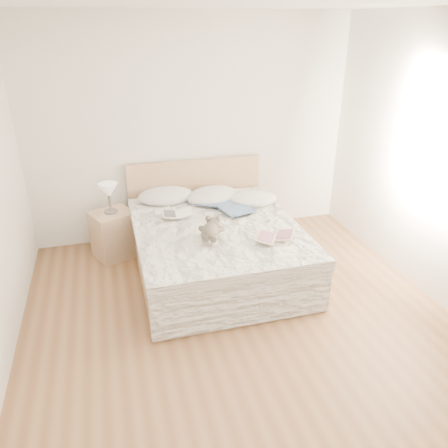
{
  "coord_description": "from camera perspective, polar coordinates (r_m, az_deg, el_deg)",
  "views": [
    {
      "loc": [
        -1.05,
        -2.99,
        2.58
      ],
      "look_at": [
        0.07,
        1.05,
        0.62
      ],
      "focal_mm": 35.0,
      "sensor_mm": 36.0,
      "label": 1
    }
  ],
  "objects": [
    {
      "name": "teddy_bear",
      "position": [
        4.29,
        -1.81,
        -1.65
      ],
      "size": [
        0.32,
        0.37,
        0.17
      ],
      "primitive_type": null,
      "rotation": [
        0.0,
        0.0,
        -0.33
      ],
      "color": "#585245",
      "rests_on": "bed"
    },
    {
      "name": "floor",
      "position": [
        4.08,
        3.1,
        -14.15
      ],
      "size": [
        4.0,
        4.5,
        0.0
      ],
      "primitive_type": "cube",
      "color": "brown",
      "rests_on": "ground"
    },
    {
      "name": "wall_back",
      "position": [
        5.48,
        -4.14,
        12.04
      ],
      "size": [
        4.0,
        0.02,
        2.7
      ],
      "primitive_type": "cube",
      "color": "white",
      "rests_on": "ground"
    },
    {
      "name": "nightstand",
      "position": [
        5.34,
        -14.16,
        -1.28
      ],
      "size": [
        0.57,
        0.55,
        0.56
      ],
      "primitive_type": "cube",
      "rotation": [
        0.0,
        0.0,
        0.42
      ],
      "color": "tan",
      "rests_on": "floor"
    },
    {
      "name": "window",
      "position": [
        4.62,
        26.66,
        8.26
      ],
      "size": [
        0.02,
        1.3,
        1.1
      ],
      "primitive_type": "cube",
      "color": "white",
      "rests_on": "wall_right"
    },
    {
      "name": "table_lamp",
      "position": [
        5.14,
        -14.85,
        4.08
      ],
      "size": [
        0.22,
        0.22,
        0.35
      ],
      "color": "#514B45",
      "rests_on": "nightstand"
    },
    {
      "name": "pillow_right",
      "position": [
        5.24,
        3.88,
        3.29
      ],
      "size": [
        0.62,
        0.49,
        0.17
      ],
      "primitive_type": "ellipsoid",
      "rotation": [
        0.0,
        0.0,
        -0.18
      ],
      "color": "white",
      "rests_on": "bed"
    },
    {
      "name": "bed",
      "position": [
        4.87,
        -1.23,
        -2.76
      ],
      "size": [
        1.72,
        2.14,
        1.0
      ],
      "color": "tan",
      "rests_on": "floor"
    },
    {
      "name": "pillow_middle",
      "position": [
        5.33,
        -1.52,
        3.72
      ],
      "size": [
        0.78,
        0.66,
        0.2
      ],
      "primitive_type": "ellipsoid",
      "rotation": [
        0.0,
        0.0,
        0.34
      ],
      "color": "silver",
      "rests_on": "bed"
    },
    {
      "name": "childrens_book",
      "position": [
        4.36,
        6.71,
        -1.65
      ],
      "size": [
        0.47,
        0.42,
        0.03
      ],
      "primitive_type": "cube",
      "rotation": [
        0.0,
        0.0,
        -0.53
      ],
      "color": "beige",
      "rests_on": "bed"
    },
    {
      "name": "blouse",
      "position": [
        5.04,
        1.14,
        2.33
      ],
      "size": [
        0.66,
        0.69,
        0.02
      ],
      "primitive_type": null,
      "rotation": [
        0.0,
        0.0,
        0.26
      ],
      "color": "#374E75",
      "rests_on": "bed"
    },
    {
      "name": "photo_book",
      "position": [
        4.87,
        -6.15,
        1.29
      ],
      "size": [
        0.35,
        0.26,
        0.03
      ],
      "primitive_type": "cube",
      "rotation": [
        0.0,
        0.0,
        -0.09
      ],
      "color": "white",
      "rests_on": "bed"
    },
    {
      "name": "pillow_left",
      "position": [
        5.37,
        -7.6,
        3.65
      ],
      "size": [
        0.68,
        0.48,
        0.2
      ],
      "primitive_type": "ellipsoid",
      "rotation": [
        0.0,
        0.0,
        -0.01
      ],
      "color": "silver",
      "rests_on": "bed"
    },
    {
      "name": "ceiling",
      "position": [
        3.17,
        4.35,
        27.19
      ],
      "size": [
        4.0,
        4.5,
        0.0
      ],
      "primitive_type": "cube",
      "color": "white",
      "rests_on": "ground"
    }
  ]
}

